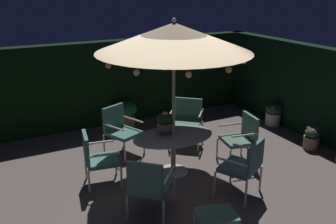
# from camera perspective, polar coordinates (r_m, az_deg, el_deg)

# --- Properties ---
(ground_plane) EXTENTS (7.99, 6.98, 0.02)m
(ground_plane) POSITION_cam_1_polar(r_m,az_deg,el_deg) (6.47, 0.40, -11.25)
(ground_plane) COLOR #5E524D
(hedge_backdrop_rear) EXTENTS (7.99, 0.30, 2.02)m
(hedge_backdrop_rear) POSITION_cam_1_polar(r_m,az_deg,el_deg) (8.96, -9.57, 4.42)
(hedge_backdrop_rear) COLOR black
(hedge_backdrop_rear) RESTS_ON ground_plane
(hedge_backdrop_right) EXTENTS (0.30, 6.98, 2.02)m
(hedge_backdrop_right) POSITION_cam_1_polar(r_m,az_deg,el_deg) (8.42, 24.30, 1.96)
(hedge_backdrop_right) COLOR black
(hedge_backdrop_right) RESTS_ON ground_plane
(patio_dining_table) EXTENTS (1.50, 1.00, 0.74)m
(patio_dining_table) POSITION_cam_1_polar(r_m,az_deg,el_deg) (6.57, 0.83, -4.91)
(patio_dining_table) COLOR silver
(patio_dining_table) RESTS_ON ground_plane
(patio_umbrella) EXTENTS (2.59, 2.59, 2.77)m
(patio_umbrella) POSITION_cam_1_polar(r_m,az_deg,el_deg) (6.05, 0.92, 11.48)
(patio_umbrella) COLOR beige
(patio_umbrella) RESTS_ON ground_plane
(centerpiece_planter) EXTENTS (0.31, 0.31, 0.43)m
(centerpiece_planter) POSITION_cam_1_polar(r_m,az_deg,el_deg) (6.46, -0.44, -1.47)
(centerpiece_planter) COLOR #826852
(centerpiece_planter) RESTS_ON patio_dining_table
(patio_chair_north) EXTENTS (0.86, 0.86, 0.97)m
(patio_chair_north) POSITION_cam_1_polar(r_m,az_deg,el_deg) (7.82, 2.98, -0.90)
(patio_chair_north) COLOR beige
(patio_chair_north) RESTS_ON ground_plane
(patio_chair_northeast) EXTENTS (0.78, 0.80, 0.96)m
(patio_chair_northeast) POSITION_cam_1_polar(r_m,az_deg,el_deg) (7.46, -7.52, -2.37)
(patio_chair_northeast) COLOR silver
(patio_chair_northeast) RESTS_ON ground_plane
(patio_chair_east) EXTENTS (0.65, 0.64, 0.95)m
(patio_chair_east) POSITION_cam_1_polar(r_m,az_deg,el_deg) (6.33, -11.13, -6.72)
(patio_chair_east) COLOR beige
(patio_chair_east) RESTS_ON ground_plane
(patio_chair_southeast) EXTENTS (0.84, 0.85, 0.97)m
(patio_chair_southeast) POSITION_cam_1_polar(r_m,az_deg,el_deg) (5.41, -2.96, -11.06)
(patio_chair_southeast) COLOR silver
(patio_chair_southeast) RESTS_ON ground_plane
(patio_chair_south) EXTENTS (0.82, 0.79, 0.98)m
(patio_chair_south) POSITION_cam_1_polar(r_m,az_deg,el_deg) (6.00, 11.90, -7.89)
(patio_chair_south) COLOR silver
(patio_chair_south) RESTS_ON ground_plane
(patio_chair_southwest) EXTENTS (0.66, 0.68, 0.96)m
(patio_chair_southwest) POSITION_cam_1_polar(r_m,az_deg,el_deg) (7.10, 11.42, -3.58)
(patio_chair_southwest) COLOR silver
(patio_chair_southwest) RESTS_ON ground_plane
(ottoman_footrest) EXTENTS (0.62, 0.53, 0.40)m
(ottoman_footrest) POSITION_cam_1_polar(r_m,az_deg,el_deg) (5.12, 7.53, -15.88)
(ottoman_footrest) COLOR silver
(ottoman_footrest) RESTS_ON ground_plane
(potted_plant_left_far) EXTENTS (0.40, 0.40, 0.56)m
(potted_plant_left_far) POSITION_cam_1_polar(r_m,az_deg,el_deg) (9.27, 16.09, -0.21)
(potted_plant_left_far) COLOR beige
(potted_plant_left_far) RESTS_ON ground_plane
(potted_plant_left_near) EXTENTS (0.32, 0.32, 0.47)m
(potted_plant_left_near) POSITION_cam_1_polar(r_m,az_deg,el_deg) (8.23, 21.44, -3.82)
(potted_plant_left_near) COLOR #7C6D52
(potted_plant_left_near) RESTS_ON ground_plane
(potted_plant_back_left) EXTENTS (0.56, 0.56, 0.63)m
(potted_plant_back_left) POSITION_cam_1_polar(r_m,az_deg,el_deg) (8.88, -6.63, -0.09)
(potted_plant_back_left) COLOR #AC6A4D
(potted_plant_back_left) RESTS_ON ground_plane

